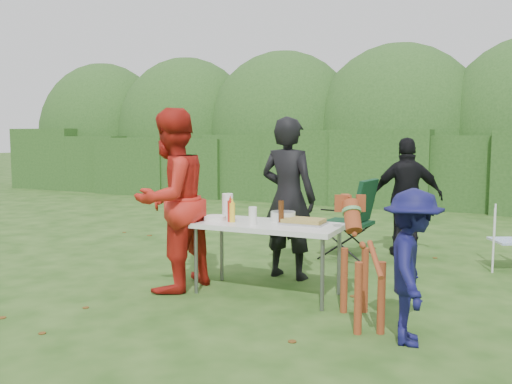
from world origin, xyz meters
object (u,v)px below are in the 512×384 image
at_px(paper_towel_roll, 228,205).
at_px(mustard_bottle, 232,212).
at_px(folding_table, 267,228).
at_px(dog, 362,264).
at_px(camping_chair, 347,218).
at_px(person_black_puffy, 407,197).
at_px(ketchup_bottle, 230,211).
at_px(beer_bottle, 281,212).
at_px(child, 412,267).
at_px(lawn_chair, 512,238).
at_px(person_cook, 288,198).
at_px(person_red_jacket, 171,200).

bearing_deg(paper_towel_roll, mustard_bottle, -54.40).
height_order(folding_table, dog, dog).
xyz_separation_m(dog, camping_chair, (-0.78, 2.39, 0.02)).
distance_m(person_black_puffy, ketchup_bottle, 2.86).
height_order(camping_chair, beer_bottle, camping_chair).
xyz_separation_m(child, camping_chair, (-1.25, 2.69, -0.07)).
distance_m(mustard_bottle, beer_bottle, 0.51).
height_order(dog, paper_towel_roll, dog).
relative_size(folding_table, child, 1.23).
bearing_deg(camping_chair, folding_table, 88.84).
height_order(lawn_chair, beer_bottle, beer_bottle).
xyz_separation_m(person_cook, camping_chair, (0.35, 1.24, -0.38)).
distance_m(dog, paper_towel_roll, 1.80).
bearing_deg(dog, ketchup_bottle, 48.72).
bearing_deg(person_black_puffy, folding_table, 48.46).
distance_m(person_black_puffy, dog, 2.87).
xyz_separation_m(mustard_bottle, beer_bottle, (0.50, 0.10, 0.02)).
relative_size(person_cook, lawn_chair, 2.31).
relative_size(ketchup_bottle, paper_towel_roll, 0.85).
distance_m(person_cook, mustard_bottle, 0.85).
bearing_deg(mustard_bottle, paper_towel_roll, 125.60).
bearing_deg(person_black_puffy, beer_bottle, 51.38).
distance_m(person_red_jacket, child, 2.61).
bearing_deg(dog, lawn_chair, -52.57).
relative_size(person_cook, dog, 1.68).
xyz_separation_m(person_cook, beer_bottle, (0.19, -0.69, -0.06)).
xyz_separation_m(child, paper_towel_roll, (-2.11, 0.93, 0.26)).
distance_m(lawn_chair, mustard_bottle, 3.49).
distance_m(lawn_chair, ketchup_bottle, 3.51).
bearing_deg(person_cook, camping_chair, -98.69).
height_order(child, paper_towel_roll, child).
relative_size(person_black_puffy, paper_towel_roll, 6.17).
height_order(child, lawn_chair, child).
bearing_deg(person_red_jacket, lawn_chair, 135.70).
relative_size(person_cook, ketchup_bottle, 8.37).
height_order(person_black_puffy, dog, person_black_puffy).
bearing_deg(ketchup_bottle, dog, -13.85).
distance_m(person_cook, paper_towel_roll, 0.73).
height_order(child, mustard_bottle, child).
xyz_separation_m(person_cook, child, (1.60, -1.45, -0.31)).
xyz_separation_m(person_cook, lawn_chair, (2.35, 1.43, -0.52)).
relative_size(mustard_bottle, paper_towel_roll, 0.77).
bearing_deg(beer_bottle, person_black_puffy, 70.38).
height_order(person_red_jacket, child, person_red_jacket).
bearing_deg(dog, person_red_jacket, 57.55).
bearing_deg(folding_table, person_red_jacket, -165.25).
xyz_separation_m(person_cook, mustard_bottle, (-0.31, -0.79, -0.08)).
bearing_deg(beer_bottle, camping_chair, 85.24).
relative_size(person_red_jacket, beer_bottle, 7.97).
distance_m(child, ketchup_bottle, 2.06).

